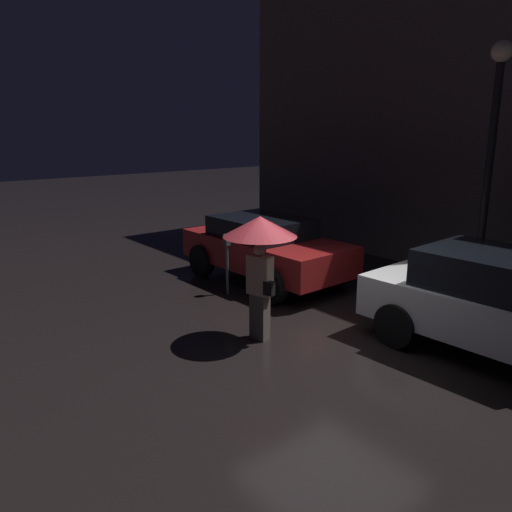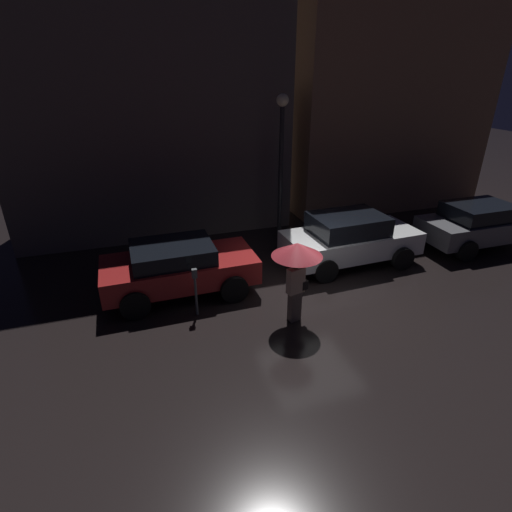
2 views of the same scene
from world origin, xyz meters
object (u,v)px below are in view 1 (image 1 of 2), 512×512
Objects in this scene: parked_car_red at (265,247)px; street_lamp_near at (492,140)px; parking_meter at (227,257)px; pedestrian_with_umbrella at (260,239)px; parked_car_white at (506,305)px.

street_lamp_near is (3.65, 2.23, 2.30)m from parked_car_red.
parked_car_red is 3.18× the size of parking_meter.
parked_car_red is 3.30m from pedestrian_with_umbrella.
parked_car_white is 5.08m from parking_meter.
pedestrian_with_umbrella is at bearing -106.41° from street_lamp_near.
street_lamp_near is at bearing 44.94° from parking_meter.
pedestrian_with_umbrella is 0.42× the size of street_lamp_near.
parked_car_white is at bearing 15.80° from parking_meter.
parked_car_white reaches higher than parking_meter.
street_lamp_near reaches higher than pedestrian_with_umbrella.
street_lamp_near reaches higher than parking_meter.
parked_car_red is at bearing 100.75° from parking_meter.
street_lamp_near is (-1.47, 2.03, 2.25)m from parked_car_white.
parked_car_red is 4.86m from street_lamp_near.
street_lamp_near is at bearing 30.48° from parked_car_red.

